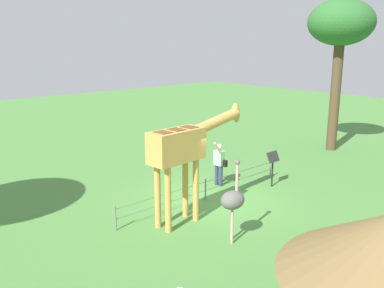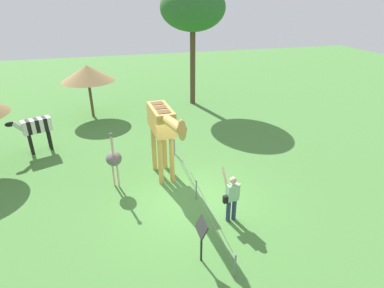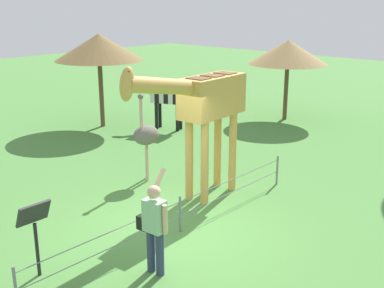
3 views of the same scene
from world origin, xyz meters
The scene contains 9 objects.
ground_plane centered at (0.00, 0.00, 0.00)m, with size 60.00×60.00×0.00m, color #4C843D.
giraffe centered at (-1.62, -0.67, 2.22)m, with size 3.67×0.80×3.32m.
visitor centered at (1.38, 0.85, 0.90)m, with size 0.59×0.58×1.74m.
zebra centered at (-5.47, -5.74, 1.16)m, with size 0.95×1.79×1.66m.
ostrich centered at (-1.55, -2.52, 1.18)m, with size 0.70×0.56×2.25m.
shade_hut_far centered at (-9.59, -3.45, 2.54)m, with size 2.95×2.95×2.99m.
tree_west centered at (-10.45, 2.88, 5.76)m, with size 3.85×3.85×7.16m.
info_sign centered at (2.75, -0.54, 0.95)m, with size 0.56×0.21×1.32m.
wire_fence centered at (0.00, 0.12, 0.40)m, with size 7.05×0.05×0.75m.
Camera 2 is at (8.75, -2.44, 6.50)m, focal length 29.32 mm.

